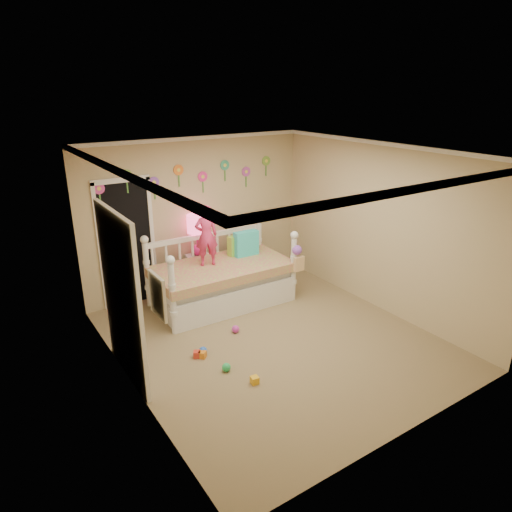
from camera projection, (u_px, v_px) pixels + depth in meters
floor at (274, 340)px, 6.47m from camera, size 4.00×4.50×0.01m
ceiling at (276, 152)px, 5.57m from camera, size 4.00×4.50×0.01m
back_wall at (197, 215)px, 7.78m from camera, size 4.00×0.01×2.60m
left_wall at (125, 288)px, 4.99m from camera, size 0.01×4.50×2.60m
right_wall at (381, 228)px, 7.05m from camera, size 0.01×4.50×2.60m
crown_molding at (276, 155)px, 5.58m from camera, size 4.00×4.50×0.06m
daybed at (221, 268)px, 7.38m from camera, size 2.25×1.25×1.21m
pillow_turquoise at (246, 243)px, 7.68m from camera, size 0.42×0.15×0.42m
pillow_lime at (238, 245)px, 7.74m from camera, size 0.37×0.17×0.33m
child at (206, 236)px, 7.17m from camera, size 0.41×0.33×0.98m
nightstand at (199, 273)px, 7.92m from camera, size 0.43×0.36×0.65m
table_lamp at (197, 229)px, 7.65m from camera, size 0.32×0.32×0.71m
closet_doorway at (127, 243)px, 7.22m from camera, size 0.90×0.04×2.07m
flower_decals at (191, 178)px, 7.50m from camera, size 3.40×0.02×0.50m
mirror_closet at (122, 298)px, 5.33m from camera, size 0.07×1.30×2.10m
wall_picture at (158, 296)px, 4.21m from camera, size 0.05×0.34×0.42m
hanging_bag at (297, 259)px, 7.40m from camera, size 0.20×0.16×0.36m
toy_scatter at (233, 354)px, 6.02m from camera, size 1.24×1.51×0.11m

